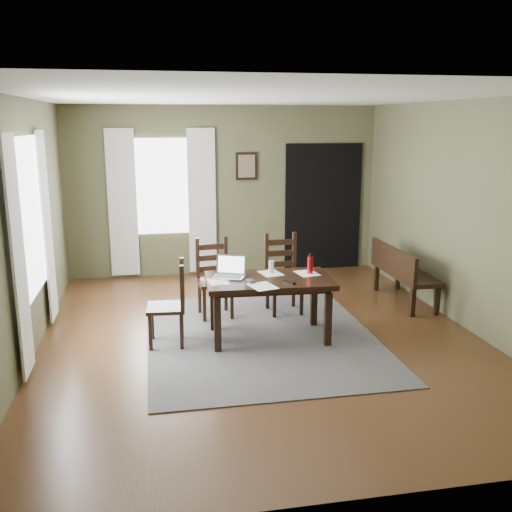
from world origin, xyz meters
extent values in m
cube|color=#492C16|center=(0.00, 0.00, -0.01)|extent=(5.00, 6.00, 0.01)
cube|color=brown|center=(0.00, 3.00, 1.35)|extent=(5.00, 0.02, 2.70)
cube|color=brown|center=(0.00, -3.00, 1.35)|extent=(5.00, 0.02, 2.70)
cube|color=brown|center=(-2.50, 0.00, 1.35)|extent=(0.02, 6.00, 2.70)
cube|color=brown|center=(2.50, 0.00, 1.35)|extent=(0.02, 6.00, 2.70)
cube|color=white|center=(0.00, 0.00, 2.70)|extent=(5.00, 6.00, 0.02)
cube|color=#454545|center=(0.00, 0.00, 0.01)|extent=(2.60, 3.20, 0.01)
cube|color=black|center=(0.08, -0.04, 0.69)|extent=(1.45, 0.91, 0.06)
cube|color=black|center=(0.08, -0.04, 0.64)|extent=(1.29, 0.76, 0.05)
cube|color=black|center=(-0.54, -0.34, 0.31)|extent=(0.08, 0.08, 0.60)
cube|color=black|center=(-0.51, 0.32, 0.31)|extent=(0.08, 0.08, 0.60)
cube|color=black|center=(0.68, -0.40, 0.31)|extent=(0.08, 0.08, 0.60)
cube|color=black|center=(0.71, 0.26, 0.31)|extent=(0.08, 0.08, 0.60)
cube|color=black|center=(-1.08, -0.04, 0.44)|extent=(0.44, 0.44, 0.04)
cube|color=black|center=(-1.24, 0.14, 0.21)|extent=(0.04, 0.04, 0.40)
cube|color=black|center=(-0.90, 0.12, 0.21)|extent=(0.04, 0.04, 0.40)
cube|color=black|center=(-1.26, -0.19, 0.21)|extent=(0.04, 0.04, 0.40)
cube|color=black|center=(-0.93, -0.22, 0.21)|extent=(0.04, 0.04, 0.40)
cube|color=black|center=(-0.88, 0.13, 0.70)|extent=(0.05, 0.05, 0.51)
cube|color=black|center=(-0.91, -0.23, 0.70)|extent=(0.05, 0.05, 0.51)
cube|color=black|center=(-0.89, -0.05, 0.56)|extent=(0.05, 0.31, 0.07)
cube|color=black|center=(-0.89, -0.05, 0.70)|extent=(0.05, 0.31, 0.07)
cube|color=black|center=(-0.89, -0.05, 0.84)|extent=(0.05, 0.31, 0.07)
cube|color=black|center=(-0.43, 0.81, 0.45)|extent=(0.47, 0.47, 0.04)
cube|color=black|center=(-0.59, 0.62, 0.22)|extent=(0.04, 0.04, 0.42)
cube|color=black|center=(-0.62, 0.97, 0.22)|extent=(0.04, 0.04, 0.42)
cube|color=black|center=(-0.24, 0.65, 0.22)|extent=(0.04, 0.04, 0.42)
cube|color=black|center=(-0.27, 1.00, 0.22)|extent=(0.04, 0.04, 0.42)
cube|color=black|center=(-0.63, 0.99, 0.73)|extent=(0.05, 0.05, 0.54)
cube|color=black|center=(-0.26, 1.02, 0.73)|extent=(0.05, 0.05, 0.54)
cube|color=black|center=(-0.45, 1.01, 0.59)|extent=(0.32, 0.05, 0.07)
cube|color=black|center=(-0.45, 1.01, 0.73)|extent=(0.32, 0.05, 0.07)
cube|color=black|center=(-0.45, 1.01, 0.88)|extent=(0.32, 0.05, 0.07)
cube|color=black|center=(0.47, 0.81, 0.47)|extent=(0.46, 0.46, 0.04)
cube|color=black|center=(0.30, 0.62, 0.23)|extent=(0.04, 0.04, 0.43)
cube|color=black|center=(0.28, 0.98, 0.23)|extent=(0.04, 0.04, 0.43)
cube|color=black|center=(0.66, 0.63, 0.23)|extent=(0.04, 0.04, 0.43)
cube|color=black|center=(0.64, 0.99, 0.23)|extent=(0.04, 0.04, 0.43)
cube|color=black|center=(0.27, 1.00, 0.75)|extent=(0.05, 0.05, 0.55)
cube|color=black|center=(0.65, 1.01, 0.75)|extent=(0.05, 0.05, 0.55)
cube|color=black|center=(0.46, 1.01, 0.60)|extent=(0.33, 0.04, 0.07)
cube|color=black|center=(0.46, 1.01, 0.75)|extent=(0.33, 0.04, 0.07)
cube|color=black|center=(0.46, 1.01, 0.90)|extent=(0.33, 0.04, 0.07)
cube|color=black|center=(2.22, 0.94, 0.42)|extent=(0.45, 1.39, 0.06)
cube|color=black|center=(2.39, 0.34, 0.19)|extent=(0.06, 0.06, 0.39)
cube|color=black|center=(2.05, 0.34, 0.19)|extent=(0.06, 0.06, 0.39)
cube|color=black|center=(2.39, 1.53, 0.19)|extent=(0.06, 0.06, 0.39)
cube|color=black|center=(2.05, 1.53, 0.19)|extent=(0.06, 0.06, 0.39)
cube|color=black|center=(2.02, 0.94, 0.62)|extent=(0.05, 1.39, 0.34)
cube|color=#B7B7BC|center=(-0.36, 0.06, 0.73)|extent=(0.41, 0.35, 0.02)
cube|color=#B7B7BC|center=(-0.31, 0.17, 0.84)|extent=(0.35, 0.18, 0.23)
cube|color=silver|center=(-0.32, 0.17, 0.84)|extent=(0.30, 0.15, 0.19)
cube|color=#3F3F42|center=(-0.36, 0.05, 0.74)|extent=(0.33, 0.24, 0.00)
cube|color=#3F3F42|center=(-0.15, -0.19, 0.74)|extent=(0.09, 0.12, 0.03)
cube|color=black|center=(0.25, -0.28, 0.73)|extent=(0.13, 0.16, 0.02)
cylinder|color=silver|center=(0.16, 0.19, 0.79)|extent=(0.08, 0.08, 0.14)
cylinder|color=#B00D16|center=(0.60, 0.06, 0.82)|extent=(0.08, 0.08, 0.21)
cylinder|color=black|center=(0.60, 0.06, 0.94)|extent=(0.05, 0.05, 0.03)
cube|color=white|center=(-0.50, -0.09, 0.72)|extent=(0.24, 0.30, 0.00)
cube|color=white|center=(0.15, 0.15, 0.72)|extent=(0.28, 0.34, 0.00)
cube|color=white|center=(0.56, 0.08, 0.72)|extent=(0.27, 0.33, 0.00)
cube|color=white|center=(-0.05, -0.36, 0.72)|extent=(0.32, 0.38, 0.00)
cube|color=white|center=(-2.47, 0.20, 1.45)|extent=(0.01, 1.30, 1.70)
cube|color=white|center=(-1.00, 2.97, 1.45)|extent=(1.00, 0.01, 1.50)
cube|color=silver|center=(-2.44, -0.62, 1.20)|extent=(0.03, 0.48, 2.30)
cube|color=silver|center=(-2.44, 1.02, 1.20)|extent=(0.03, 0.48, 2.30)
cube|color=silver|center=(-1.62, 2.94, 1.20)|extent=(0.44, 0.03, 2.30)
cube|color=silver|center=(-0.38, 2.94, 1.20)|extent=(0.44, 0.03, 2.30)
cube|color=black|center=(0.35, 2.97, 1.75)|extent=(0.34, 0.03, 0.44)
cube|color=brown|center=(0.35, 2.96, 1.75)|extent=(0.27, 0.01, 0.36)
cube|color=black|center=(1.65, 2.97, 1.05)|extent=(1.30, 0.03, 2.10)
camera|label=1|loc=(-1.22, -6.12, 2.44)|focal=40.00mm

